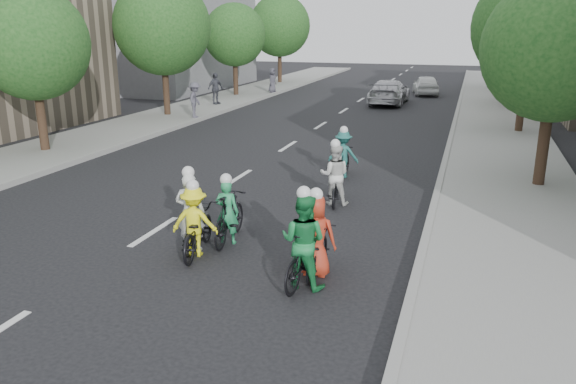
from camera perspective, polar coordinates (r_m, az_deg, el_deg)
The scene contains 26 objects.
ground at distance 13.41m, azimuth -13.43°, elevation -3.91°, with size 120.00×120.00×0.00m, color black.
sidewalk_left at distance 25.76m, azimuth -17.27°, elevation 5.77°, with size 4.00×80.00×0.15m, color gray.
curb_left at distance 24.69m, azimuth -13.54°, elevation 5.65°, with size 0.18×80.00×0.18m, color #999993.
sidewalk_right at distance 21.16m, azimuth 21.08°, elevation 3.16°, with size 4.00×80.00×0.15m, color gray.
curb_right at distance 21.13m, azimuth 15.81°, elevation 3.67°, with size 0.18×80.00×0.18m, color #999993.
bldg_sw at distance 44.84m, azimuth -12.87°, elevation 15.47°, with size 10.00×14.00×8.00m, color slate.
tree_l_2 at distance 22.37m, azimuth -24.56°, elevation 13.56°, with size 4.00×4.00×5.97m.
tree_l_3 at distance 29.67m, azimuth -12.66°, elevation 16.09°, with size 4.80×4.80×6.93m.
tree_l_4 at distance 37.73m, azimuth -5.45°, elevation 15.60°, with size 4.00×4.00×5.97m.
tree_l_5 at distance 46.12m, azimuth -0.85°, elevation 16.53°, with size 4.80×4.80×6.93m.
tree_r_0 at distance 17.37m, azimuth 25.57°, elevation 12.97°, with size 4.00×4.00×5.97m.
tree_r_1 at distance 26.32m, azimuth 23.43°, elevation 15.15°, with size 4.80×4.80×6.93m.
tree_r_2 at distance 35.30m, azimuth 22.16°, elevation 14.43°, with size 4.00×4.00×5.97m.
tree_r_3 at distance 44.28m, azimuth 21.56°, elevation 15.42°, with size 4.80×4.80×6.93m.
cyclist_0 at distance 10.70m, azimuth 2.87°, elevation -5.33°, with size 0.80×1.65×1.74m.
cyclist_1 at distance 17.65m, azimuth 5.66°, elevation 3.53°, with size 0.95×1.58×1.62m.
cyclist_2 at distance 10.21m, azimuth 1.65°, elevation -5.73°, with size 0.92×1.82×1.90m.
cyclist_3 at distance 12.33m, azimuth -6.04°, elevation -2.42°, with size 0.67×1.88×1.57m.
cyclist_4 at distance 14.93m, azimuth 4.79°, elevation 1.13°, with size 0.87×1.72×1.76m.
cyclist_5 at distance 11.75m, azimuth -9.31°, elevation -3.51°, with size 1.04×1.99×1.62m.
cyclist_6 at distance 12.04m, azimuth -9.71°, elevation -3.07°, with size 0.83×1.60×1.83m.
follow_car_lead at distance 34.78m, azimuth 10.23°, elevation 9.97°, with size 2.03×4.99×1.45m, color silver.
follow_car_trail at distance 40.09m, azimuth 13.83°, elevation 10.52°, with size 1.56×3.87×1.32m, color white.
spectator_0 at distance 28.51m, azimuth -9.42°, elevation 9.21°, with size 1.13×0.65×1.76m, color #53515F.
spectator_1 at distance 33.34m, azimuth -7.39°, elevation 10.38°, with size 1.05×0.44×1.80m, color #4C4D58.
spectator_2 at distance 38.92m, azimuth -1.61°, elevation 11.27°, with size 0.80×0.52×1.64m, color #474651.
Camera 1 is at (6.74, -10.64, 4.60)m, focal length 35.00 mm.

